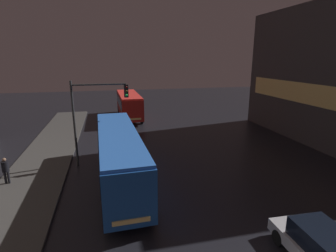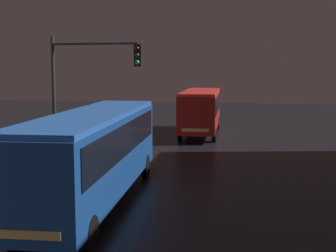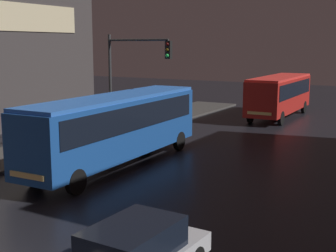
# 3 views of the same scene
# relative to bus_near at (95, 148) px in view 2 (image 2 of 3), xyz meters

# --- Properties ---
(bus_near) EXTENTS (2.71, 11.53, 3.30)m
(bus_near) POSITION_rel_bus_near_xyz_m (0.00, 0.00, 0.00)
(bus_near) COLOR #194793
(bus_near) RESTS_ON ground
(bus_far) EXTENTS (2.64, 9.66, 3.19)m
(bus_far) POSITION_rel_bus_near_xyz_m (2.17, 18.07, -0.07)
(bus_far) COLOR #AD1E19
(bus_far) RESTS_ON ground
(traffic_light_main) EXTENTS (3.91, 0.35, 6.13)m
(traffic_light_main) POSITION_rel_bus_near_xyz_m (-1.47, 3.32, 2.17)
(traffic_light_main) COLOR #2D2D2D
(traffic_light_main) RESTS_ON ground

